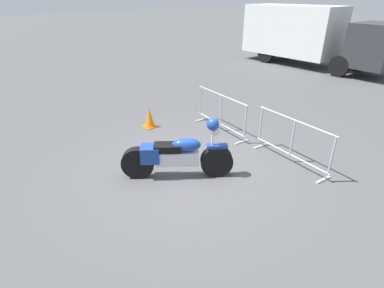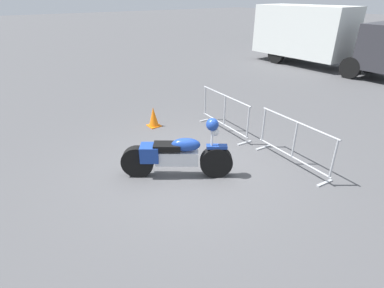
{
  "view_description": "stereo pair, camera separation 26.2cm",
  "coord_description": "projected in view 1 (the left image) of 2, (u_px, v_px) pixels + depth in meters",
  "views": [
    {
      "loc": [
        4.49,
        -3.58,
        3.56
      ],
      "look_at": [
        0.03,
        0.04,
        0.65
      ],
      "focal_mm": 28.0,
      "sensor_mm": 36.0,
      "label": 1
    },
    {
      "loc": [
        4.65,
        -3.37,
        3.56
      ],
      "look_at": [
        0.03,
        0.04,
        0.65
      ],
      "focal_mm": 28.0,
      "sensor_mm": 36.0,
      "label": 2
    }
  ],
  "objects": [
    {
      "name": "motorcycle",
      "position": [
        177.0,
        155.0,
        6.28
      ],
      "size": [
        1.57,
        2.01,
        1.34
      ],
      "rotation": [
        0.0,
        0.0,
        0.93
      ],
      "color": "black",
      "rests_on": "ground"
    },
    {
      "name": "crowd_barrier_far",
      "position": [
        292.0,
        141.0,
        6.8
      ],
      "size": [
        2.09,
        0.63,
        1.07
      ],
      "rotation": [
        0.0,
        0.0,
        -0.1
      ],
      "color": "#9EA0A5",
      "rests_on": "ground"
    },
    {
      "name": "crowd_barrier_near",
      "position": [
        221.0,
        112.0,
        8.41
      ],
      "size": [
        2.09,
        0.63,
        1.07
      ],
      "rotation": [
        0.0,
        0.0,
        -0.1
      ],
      "color": "#9EA0A5",
      "rests_on": "ground"
    },
    {
      "name": "parked_car_tan",
      "position": [
        339.0,
        35.0,
        22.25
      ],
      "size": [
        2.33,
        4.63,
        1.51
      ],
      "rotation": [
        0.0,
        0.0,
        1.69
      ],
      "color": "tan",
      "rests_on": "ground"
    },
    {
      "name": "parked_car_blue",
      "position": [
        305.0,
        32.0,
        24.03
      ],
      "size": [
        2.26,
        4.48,
        1.46
      ],
      "rotation": [
        0.0,
        0.0,
        1.69
      ],
      "color": "#284799",
      "rests_on": "ground"
    },
    {
      "name": "parked_car_black",
      "position": [
        375.0,
        40.0,
        20.19
      ],
      "size": [
        2.17,
        4.3,
        1.4
      ],
      "rotation": [
        0.0,
        0.0,
        1.69
      ],
      "color": "black",
      "rests_on": "ground"
    },
    {
      "name": "ground_plane",
      "position": [
        190.0,
        170.0,
        6.73
      ],
      "size": [
        120.0,
        120.0,
        0.0
      ],
      "primitive_type": "plane",
      "color": "#4C4C4F"
    },
    {
      "name": "traffic_cone",
      "position": [
        149.0,
        118.0,
        8.76
      ],
      "size": [
        0.34,
        0.34,
        0.59
      ],
      "color": "orange",
      "rests_on": "ground"
    },
    {
      "name": "box_truck",
      "position": [
        307.0,
        34.0,
        15.74
      ],
      "size": [
        7.74,
        2.38,
        2.98
      ],
      "rotation": [
        0.0,
        0.0,
        0.02
      ],
      "color": "silver",
      "rests_on": "ground"
    },
    {
      "name": "parked_car_green",
      "position": [
        278.0,
        29.0,
        25.92
      ],
      "size": [
        2.31,
        4.59,
        1.49
      ],
      "rotation": [
        0.0,
        0.0,
        1.69
      ],
      "color": "#236B38",
      "rests_on": "ground"
    }
  ]
}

